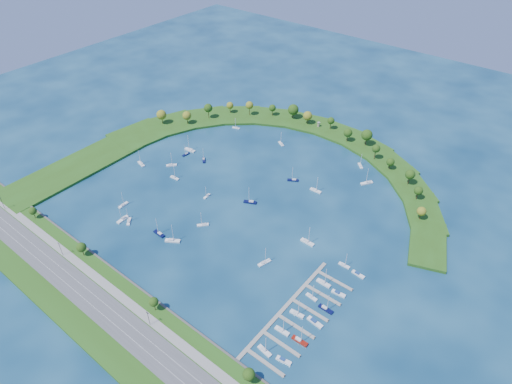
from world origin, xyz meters
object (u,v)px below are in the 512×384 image
Objects in this scene: docked_boat_1 at (284,360)px; docked_boat_11 at (358,274)px; moored_boat_0 at (175,177)px; moored_boat_18 at (281,143)px; harbor_tower at (319,124)px; moored_boat_15 at (207,196)px; moored_boat_8 at (123,219)px; docked_boat_2 at (282,330)px; moored_boat_4 at (159,233)px; moored_boat_2 at (204,160)px; moored_boat_20 at (190,150)px; docked_boat_3 at (300,340)px; docked_boat_6 at (312,297)px; moored_boat_12 at (293,180)px; moored_boat_17 at (316,190)px; moored_boat_7 at (123,205)px; moored_boat_21 at (367,183)px; docked_boat_5 at (315,322)px; moored_boat_19 at (129,221)px; moored_boat_16 at (172,240)px; moored_boat_14 at (203,224)px; docked_boat_10 at (344,265)px; moored_boat_11 at (141,164)px; dock_system at (296,314)px; moored_boat_5 at (264,263)px; moored_boat_6 at (236,128)px; docked_boat_9 at (338,293)px; docked_boat_0 at (265,350)px; docked_boat_7 at (326,309)px; moored_boat_1 at (171,165)px; moored_boat_9 at (360,165)px; docked_boat_4 at (297,313)px; moored_boat_10 at (250,202)px; moored_boat_13 at (186,154)px.

docked_boat_1 is 72.02m from docked_boat_11.
moored_boat_0 is 96.02m from moored_boat_18.
moored_boat_15 reaches higher than harbor_tower.
docked_boat_2 is (134.65, -3.75, -0.03)m from moored_boat_8.
moored_boat_4 is 105.33m from docked_boat_2.
moored_boat_20 reaches higher than moored_boat_2.
docked_boat_3 is 29.16m from docked_boat_6.
moored_boat_12 is 20.16m from moored_boat_17.
moored_boat_21 is (121.09, 129.31, 0.07)m from moored_boat_7.
moored_boat_17 is 1.34× the size of docked_boat_5.
moored_boat_18 is 0.80× the size of moored_boat_21.
moored_boat_16 is at bearing -123.93° from moored_boat_19.
moored_boat_16 is at bearing 29.57° from moored_boat_14.
moored_boat_7 reaches higher than docked_boat_10.
docked_boat_3 is at bearing 178.07° from moored_boat_11.
moored_boat_5 is (-35.90, 18.30, 0.57)m from dock_system.
moored_boat_18 is at bearing 123.51° from docked_boat_2.
docked_boat_6 reaches higher than moored_boat_6.
moored_boat_14 is at bearing 178.48° from docked_boat_9.
moored_boat_14 is (53.12, -56.12, -0.00)m from moored_boat_2.
moored_boat_5 is at bearing -145.39° from docked_boat_11.
docked_boat_7 is at bearing 83.81° from docked_boat_0.
moored_boat_2 is (14.75, 21.25, -0.02)m from moored_boat_1.
moored_boat_12 is at bearing 102.73° from moored_boat_9.
docked_boat_2 is at bearing 98.29° from docked_boat_0.
moored_boat_19 is 0.84× the size of docked_boat_3.
docked_boat_0 is 41.98m from docked_boat_7.
harbor_tower is 0.37× the size of moored_boat_2.
moored_boat_18 is 140.90m from docked_boat_10.
moored_boat_16 is (-57.25, -21.36, 0.05)m from moored_boat_5.
docked_boat_9 is (10.44, 11.48, -0.25)m from docked_boat_6.
docked_boat_9 is (186.95, -15.13, -0.32)m from moored_boat_11.
docked_boat_3 reaches higher than docked_boat_2.
docked_boat_2 is 0.94× the size of docked_boat_3.
moored_boat_19 is (26.83, -63.31, -0.03)m from moored_boat_1.
moored_boat_2 is 85.42m from moored_boat_19.
moored_boat_19 is 172.92m from moored_boat_21.
docked_boat_0 is at bearing -141.16° from moored_boat_19.
moored_boat_4 is 1.11× the size of docked_boat_4.
moored_boat_11 is 115.77m from moored_boat_18.
docked_boat_10 is (2.42, 60.11, -0.05)m from docked_boat_2.
moored_boat_10 reaches higher than moored_boat_18.
moored_boat_21 is (79.44, 133.28, 0.02)m from moored_boat_4.
docked_boat_7 is 33.14m from docked_boat_11.
docked_boat_0 is at bearing -103.19° from docked_boat_5.
docked_boat_5 is (115.34, 5.45, -0.24)m from moored_boat_4.
moored_boat_11 is 90.28m from moored_boat_14.
moored_boat_18 is 76.28m from moored_boat_20.
moored_boat_16 is at bearing 9.95° from moored_boat_15.
moored_boat_7 is 74.06m from moored_boat_13.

